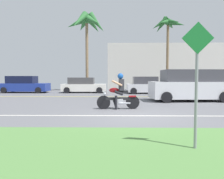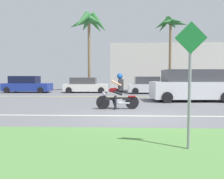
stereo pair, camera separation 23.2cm
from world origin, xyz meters
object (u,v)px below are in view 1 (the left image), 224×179
parked_car_3 (204,86)px  street_sign (197,74)px  parked_car_2 (147,86)px  palm_tree_1 (168,27)px  suv_nearby (190,86)px  parked_car_0 (24,85)px  parked_car_1 (83,86)px  palm_tree_0 (87,25)px  motorcyclist (119,94)px

parked_car_3 → street_sign: (-6.53, -15.51, 0.88)m
parked_car_2 → parked_car_3: bearing=2.6°
parked_car_3 → palm_tree_1: palm_tree_1 is taller
palm_tree_1 → street_sign: palm_tree_1 is taller
suv_nearby → street_sign: (-3.04, -9.26, 0.61)m
parked_car_0 → street_sign: street_sign is taller
palm_tree_1 → parked_car_0: bearing=-166.1°
parked_car_1 → parked_car_2: size_ratio=1.13×
parked_car_1 → palm_tree_0: (0.08, 2.33, 6.32)m
parked_car_0 → palm_tree_1: 16.23m
parked_car_1 → palm_tree_0: palm_tree_0 is taller
motorcyclist → parked_car_1: (-3.25, 10.58, -0.02)m
parked_car_0 → parked_car_3: 16.96m
parked_car_2 → motorcyclist: bearing=-105.7°
motorcyclist → palm_tree_0: 14.70m
parked_car_0 → parked_car_1: (5.71, 0.10, -0.06)m
parked_car_2 → palm_tree_1: palm_tree_1 is taller
parked_car_3 → motorcyclist: bearing=-129.1°
motorcyclist → palm_tree_1: bearing=68.4°
street_sign → palm_tree_1: bearing=78.3°
motorcyclist → parked_car_3: size_ratio=0.52×
suv_nearby → parked_car_0: (-13.46, 6.90, -0.20)m
motorcyclist → street_sign: street_sign is taller
parked_car_3 → suv_nearby: bearing=-119.2°
suv_nearby → palm_tree_0: 13.51m
suv_nearby → parked_car_0: size_ratio=1.12×
palm_tree_1 → street_sign: bearing=-101.7°
street_sign → suv_nearby: bearing=71.8°
suv_nearby → street_sign: size_ratio=1.97×
parked_car_3 → palm_tree_0: bearing=164.6°
motorcyclist → palm_tree_0: bearing=103.8°
palm_tree_1 → street_sign: (-4.10, -19.76, -5.49)m
suv_nearby → parked_car_2: suv_nearby is taller
parked_car_0 → street_sign: bearing=-57.2°
parked_car_0 → palm_tree_1: (14.52, 3.60, 6.30)m
palm_tree_0 → palm_tree_1: 8.81m
motorcyclist → parked_car_3: 12.67m
parked_car_1 → parked_car_2: bearing=-9.5°
palm_tree_1 → suv_nearby: bearing=-95.7°
parked_car_1 → palm_tree_0: 6.73m
palm_tree_0 → street_sign: 19.91m
motorcyclist → suv_nearby: bearing=38.4°
palm_tree_0 → palm_tree_1: palm_tree_0 is taller
parked_car_0 → street_sign: 19.24m
parked_car_0 → parked_car_3: bearing=-2.2°
suv_nearby → parked_car_3: size_ratio=1.32×
parked_car_3 → palm_tree_0: size_ratio=0.46×
parked_car_2 → palm_tree_0: (-5.85, 3.32, 6.29)m
parked_car_2 → parked_car_3: size_ratio=0.98×
parked_car_1 → street_sign: 16.95m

